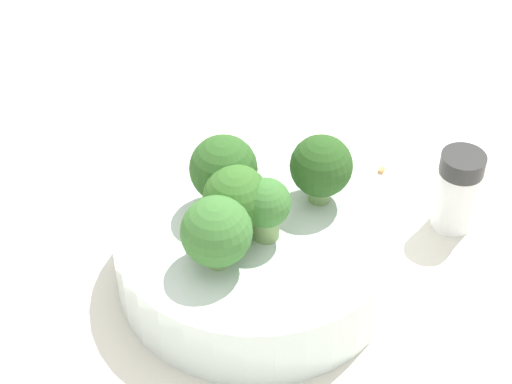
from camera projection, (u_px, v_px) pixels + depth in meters
The scene contains 10 objects.
ground_plane at pixel (256, 274), 0.62m from camera, with size 3.00×3.00×0.00m, color silver.
bowl at pixel (256, 250), 0.61m from camera, with size 0.20×0.20×0.05m, color silver.
broccoli_floret_0 at pixel (223, 169), 0.58m from camera, with size 0.05×0.05×0.06m.
broccoli_floret_1 at pixel (239, 202), 0.56m from camera, with size 0.04×0.04×0.05m.
broccoli_floret_2 at pixel (272, 204), 0.56m from camera, with size 0.03×0.03×0.05m.
broccoli_floret_3 at pixel (323, 169), 0.59m from camera, with size 0.04×0.04×0.05m.
broccoli_floret_4 at pixel (217, 233), 0.54m from camera, with size 0.05×0.05×0.05m.
pepper_shaker at pixel (457, 190), 0.64m from camera, with size 0.03×0.03×0.07m.
almond_crumb_1 at pixel (382, 169), 0.71m from camera, with size 0.01×0.00×0.01m, color #AD7F4C.
almond_crumb_2 at pixel (272, 150), 0.73m from camera, with size 0.01×0.00×0.01m, color tan.
Camera 1 is at (0.37, -0.21, 0.46)m, focal length 60.00 mm.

